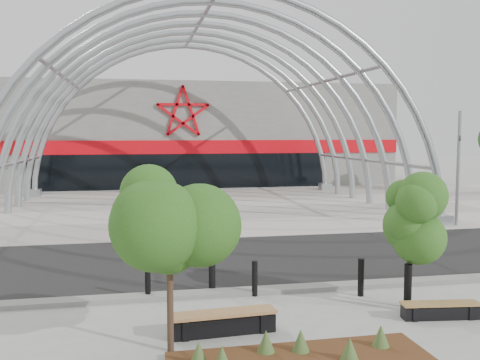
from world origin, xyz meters
name	(u,v)px	position (x,y,z in m)	size (l,w,h in m)	color
ground	(268,289)	(0.00, 0.00, 0.00)	(140.00, 140.00, 0.00)	gray
road	(243,259)	(0.00, 3.50, 0.01)	(140.00, 7.00, 0.02)	black
forecourt	(200,208)	(0.00, 15.50, 0.02)	(60.00, 17.00, 0.04)	gray
kerb	(271,290)	(0.00, -0.25, 0.06)	(60.00, 0.50, 0.12)	slate
arena_building	(176,135)	(0.00, 33.45, 3.99)	(34.00, 15.24, 8.00)	slate
vault_canopy	(200,208)	(0.00, 15.50, 0.02)	(20.80, 15.80, 20.36)	#9BA1A6
planting_bed	(297,356)	(-0.60, -4.52, 0.12)	(4.86, 1.54, 0.51)	#3F200E
signal_pole	(458,166)	(10.64, 7.80, 2.69)	(0.14, 0.72, 5.14)	gray
street_tree_0	(169,204)	(-2.84, -3.58, 2.86)	(1.75, 1.75, 3.98)	#33231A
street_tree_1	(410,216)	(2.94, -2.07, 2.23)	(1.31, 1.31, 3.11)	#2E1E17
bench_0	(223,323)	(-1.71, -2.88, 0.23)	(2.28, 0.65, 0.47)	black
bench_1	(440,311)	(3.27, -2.92, 0.18)	(1.81, 0.60, 0.37)	black
bollard_0	(148,281)	(-3.19, -0.15, 0.44)	(0.14, 0.14, 0.88)	black
bollard_1	(255,278)	(-0.49, -0.48, 0.46)	(0.15, 0.15, 0.92)	black
bollard_2	(212,271)	(-1.52, 0.07, 0.55)	(0.18, 0.18, 1.10)	black
bollard_3	(361,277)	(2.20, -1.00, 0.49)	(0.16, 0.16, 0.98)	black
bollard_4	(408,288)	(2.79, -2.32, 0.56)	(0.18, 0.18, 1.13)	black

